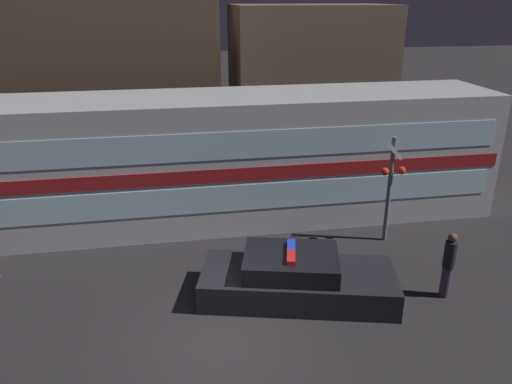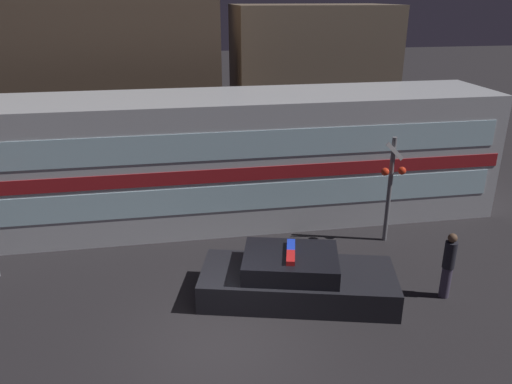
% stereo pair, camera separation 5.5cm
% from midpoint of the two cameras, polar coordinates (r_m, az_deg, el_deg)
% --- Properties ---
extents(ground_plane, '(120.00, 120.00, 0.00)m').
position_cam_midpoint_polar(ground_plane, '(11.35, -3.66, -16.62)').
color(ground_plane, '#262326').
extents(train, '(17.70, 3.21, 4.11)m').
position_cam_midpoint_polar(train, '(16.25, -3.54, 3.80)').
color(train, '#B7BABF').
rests_on(train, ground_plane).
extents(police_car, '(5.08, 3.04, 1.31)m').
position_cam_midpoint_polar(police_car, '(12.51, 4.73, -9.92)').
color(police_car, black).
rests_on(police_car, ground_plane).
extents(pedestrian, '(0.29, 0.29, 1.74)m').
position_cam_midpoint_polar(pedestrian, '(13.14, 21.23, -7.78)').
color(pedestrian, '#3F384C').
rests_on(pedestrian, ground_plane).
extents(crossing_signal_near, '(0.76, 0.32, 3.25)m').
position_cam_midpoint_polar(crossing_signal_near, '(15.15, 15.25, 0.92)').
color(crossing_signal_near, slate).
rests_on(crossing_signal_near, ground_plane).
extents(building_left, '(9.93, 4.57, 10.15)m').
position_cam_midpoint_polar(building_left, '(22.22, -17.93, 15.62)').
color(building_left, brown).
rests_on(building_left, ground_plane).
extents(building_center, '(7.49, 4.34, 6.60)m').
position_cam_midpoint_polar(building_center, '(25.22, 6.34, 13.02)').
color(building_center, brown).
rests_on(building_center, ground_plane).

